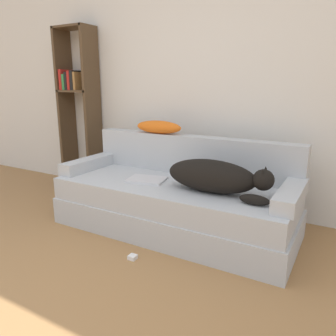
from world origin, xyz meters
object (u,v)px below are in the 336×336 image
dog (215,177)px  laptop (147,180)px  throw_pillow (159,127)px  bookshelf (78,99)px  couch (174,207)px  power_adapter (133,257)px

dog → laptop: (-0.63, 0.01, -0.12)m
laptop → throw_pillow: size_ratio=0.75×
dog → throw_pillow: size_ratio=1.76×
dog → bookshelf: (-1.98, 0.62, 0.50)m
couch → laptop: (-0.23, -0.06, 0.22)m
laptop → power_adapter: 0.71m
couch → bookshelf: bearing=160.7°
laptop → bookshelf: size_ratio=0.19×
laptop → dog: bearing=-12.8°
dog → power_adapter: 0.85m
power_adapter → bookshelf: bearing=144.0°
couch → dog: dog is taller
dog → bookshelf: bookshelf is taller
couch → dog: 0.53m
laptop → couch: bearing=1.6°
bookshelf → power_adapter: bearing=-36.0°
couch → throw_pillow: throw_pillow is taller
bookshelf → power_adapter: size_ratio=32.89×
couch → throw_pillow: 0.79m
dog → bookshelf: bearing=162.6°
power_adapter → throw_pillow: bearing=109.9°
couch → throw_pillow: bearing=136.4°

